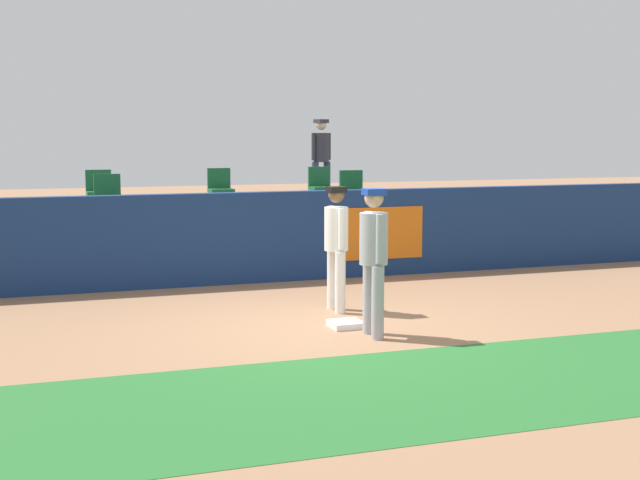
{
  "coord_description": "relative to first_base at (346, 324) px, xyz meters",
  "views": [
    {
      "loc": [
        -3.69,
        -10.09,
        2.46
      ],
      "look_at": [
        0.19,
        1.05,
        1.0
      ],
      "focal_mm": 49.07,
      "sensor_mm": 36.0,
      "label": 1
    }
  ],
  "objects": [
    {
      "name": "spectator_hooded",
      "position": [
        2.49,
        8.07,
        1.93
      ],
      "size": [
        0.49,
        0.44,
        1.83
      ],
      "rotation": [
        0.0,
        0.0,
        3.46
      ],
      "color": "#33384C",
      "rests_on": "bleacher_platform"
    },
    {
      "name": "seat_back_left",
      "position": [
        -2.39,
        6.88,
        1.34
      ],
      "size": [
        0.48,
        0.44,
        0.84
      ],
      "color": "#4C4C51",
      "rests_on": "bleacher_platform"
    },
    {
      "name": "player_fielder_home",
      "position": [
        0.24,
        1.0,
        0.96
      ],
      "size": [
        0.33,
        0.54,
        1.72
      ],
      "rotation": [
        0.0,
        0.0,
        -1.56
      ],
      "color": "white",
      "rests_on": "ground_plane"
    },
    {
      "name": "player_runner_visitor",
      "position": [
        0.14,
        -0.56,
        1.0
      ],
      "size": [
        0.36,
        0.5,
        1.79
      ],
      "rotation": [
        0.0,
        0.0,
        -1.62
      ],
      "color": "#9EA3AD",
      "rests_on": "ground_plane"
    },
    {
      "name": "seat_front_left",
      "position": [
        -2.41,
        5.07,
        1.34
      ],
      "size": [
        0.45,
        0.44,
        0.84
      ],
      "color": "#4C4C51",
      "rests_on": "bleacher_platform"
    },
    {
      "name": "seat_back_center",
      "position": [
        -0.05,
        6.88,
        1.34
      ],
      "size": [
        0.46,
        0.44,
        0.84
      ],
      "color": "#4C4C51",
      "rests_on": "bleacher_platform"
    },
    {
      "name": "bleacher_platform",
      "position": [
        -0.19,
        6.2,
        0.42
      ],
      "size": [
        18.0,
        4.8,
        0.91
      ],
      "primitive_type": "cube",
      "color": "#59595E",
      "rests_on": "ground_plane"
    },
    {
      "name": "seat_back_right",
      "position": [
        2.06,
        6.87,
        1.34
      ],
      "size": [
        0.45,
        0.44,
        0.84
      ],
      "color": "#4C4C51",
      "rests_on": "bleacher_platform"
    },
    {
      "name": "ground_plane",
      "position": [
        -0.19,
        -0.05,
        -0.04
      ],
      "size": [
        60.0,
        60.0,
        0.0
      ],
      "primitive_type": "plane",
      "color": "#936B4C"
    },
    {
      "name": "field_wall",
      "position": [
        -0.18,
        3.63,
        0.7
      ],
      "size": [
        18.0,
        0.26,
        1.49
      ],
      "color": "navy",
      "rests_on": "ground_plane"
    },
    {
      "name": "grass_foreground_strip",
      "position": [
        -0.19,
        -2.73,
        -0.04
      ],
      "size": [
        18.0,
        2.8,
        0.01
      ],
      "primitive_type": "cube",
      "color": "#26662B",
      "rests_on": "ground_plane"
    },
    {
      "name": "seat_front_right",
      "position": [
        2.08,
        5.07,
        1.34
      ],
      "size": [
        0.45,
        0.44,
        0.84
      ],
      "color": "#4C4C51",
      "rests_on": "bleacher_platform"
    },
    {
      "name": "first_base",
      "position": [
        0.0,
        0.0,
        0.0
      ],
      "size": [
        0.4,
        0.4,
        0.08
      ],
      "primitive_type": "cube",
      "color": "white",
      "rests_on": "ground_plane"
    }
  ]
}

